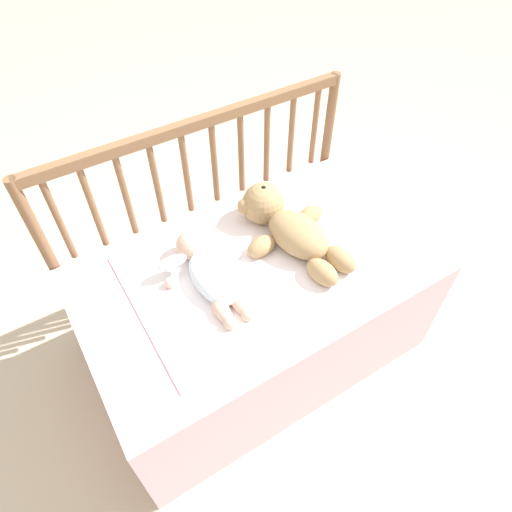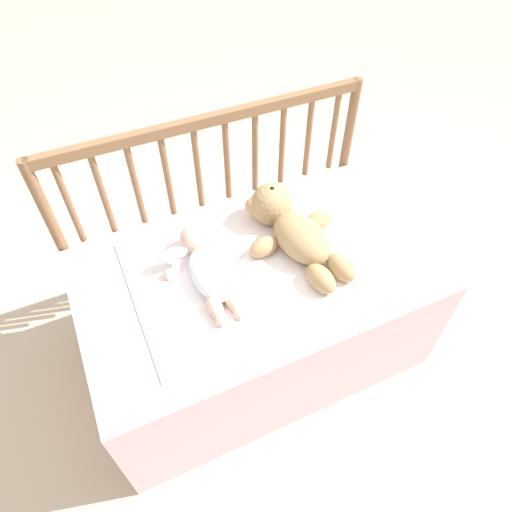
# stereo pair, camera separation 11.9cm
# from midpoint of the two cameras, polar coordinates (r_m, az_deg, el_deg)

# --- Properties ---
(ground_plane) EXTENTS (12.00, 12.00, 0.00)m
(ground_plane) POSITION_cam_midpoint_polar(r_m,az_deg,el_deg) (1.88, -1.76, -11.09)
(ground_plane) COLOR #C6B293
(crib_mattress) EXTENTS (1.16, 0.69, 0.48)m
(crib_mattress) POSITION_cam_midpoint_polar(r_m,az_deg,el_deg) (1.68, -1.95, -6.97)
(crib_mattress) COLOR #EDB7C6
(crib_mattress) RESTS_ON ground_plane
(crib_rail) EXTENTS (1.16, 0.04, 0.84)m
(crib_rail) POSITION_cam_midpoint_polar(r_m,az_deg,el_deg) (1.65, -8.85, 9.22)
(crib_rail) COLOR brown
(crib_rail) RESTS_ON ground_plane
(blanket) EXTENTS (0.85, 0.56, 0.01)m
(blanket) POSITION_cam_midpoint_polar(r_m,az_deg,el_deg) (1.50, -1.62, -0.89)
(blanket) COLOR white
(blanket) RESTS_ON crib_mattress
(teddy_bear) EXTENTS (0.34, 0.47, 0.15)m
(teddy_bear) POSITION_cam_midpoint_polar(r_m,az_deg,el_deg) (1.54, 1.70, 3.79)
(teddy_bear) COLOR tan
(teddy_bear) RESTS_ON crib_mattress
(baby) EXTENTS (0.28, 0.38, 0.10)m
(baby) POSITION_cam_midpoint_polar(r_m,az_deg,el_deg) (1.44, -8.31, -2.14)
(baby) COLOR white
(baby) RESTS_ON crib_mattress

